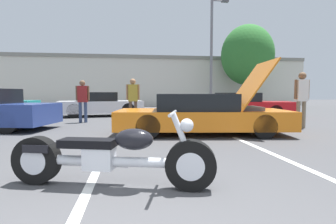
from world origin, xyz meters
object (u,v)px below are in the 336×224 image
light_pole (213,49)px  parked_car_mid_right_row (100,105)px  tree_background (247,55)px  parked_car_right_row (240,105)px  spectator_by_show_car (83,98)px  spectator_near_motorcycle (302,95)px  spectator_midground (133,97)px  show_car_hood_open (202,114)px  motorcycle (110,157)px

light_pole → parked_car_mid_right_row: size_ratio=1.75×
tree_background → parked_car_right_row: (-4.18, -8.44, -3.70)m
light_pole → spectator_by_show_car: light_pole is taller
parked_car_mid_right_row → spectator_near_motorcycle: size_ratio=2.33×
spectator_by_show_car → spectator_midground: (1.94, -0.29, 0.04)m
parked_car_mid_right_row → spectator_near_motorcycle: 9.01m
parked_car_mid_right_row → spectator_by_show_car: bearing=-105.6°
tree_background → parked_car_mid_right_row: bearing=-146.7°
spectator_by_show_car → parked_car_mid_right_row: bearing=83.6°
parked_car_right_row → spectator_midground: 5.58m
parked_car_mid_right_row → light_pole: bearing=19.1°
spectator_by_show_car → show_car_hood_open: bearing=-41.2°
tree_background → parked_car_right_row: bearing=-116.4°
parked_car_right_row → spectator_midground: (-5.21, -1.97, 0.46)m
spectator_by_show_car → light_pole: bearing=42.4°
parked_car_mid_right_row → spectator_near_motorcycle: bearing=-47.8°
spectator_by_show_car → spectator_midground: bearing=-8.5°
show_car_hood_open → spectator_near_motorcycle: show_car_hood_open is taller
tree_background → spectator_by_show_car: size_ratio=4.07×
motorcycle → parked_car_mid_right_row: (-1.30, 10.21, 0.20)m
spectator_midground → parked_car_right_row: bearing=20.7°
light_pole → motorcycle: bearing=-112.1°
show_car_hood_open → spectator_by_show_car: (-3.86, 3.39, 0.42)m
show_car_hood_open → parked_car_right_row: bearing=64.4°
spectator_near_motorcycle → spectator_midground: size_ratio=1.07×
light_pole → show_car_hood_open: (-3.42, -10.04, -3.53)m
tree_background → parked_car_right_row: tree_background is taller
spectator_near_motorcycle → parked_car_right_row: bearing=92.9°
show_car_hood_open → spectator_midground: (-1.93, 3.10, 0.46)m
parked_car_right_row → spectator_midground: size_ratio=2.95×
motorcycle → spectator_near_motorcycle: spectator_near_motorcycle is taller
spectator_midground → spectator_by_show_car: bearing=171.5°
parked_car_mid_right_row → spectator_by_show_car: 2.95m
light_pole → motorcycle: (-5.66, -13.96, -3.71)m
light_pole → spectator_midground: size_ratio=4.34×
parked_car_mid_right_row → spectator_midground: size_ratio=2.49×
motorcycle → parked_car_mid_right_row: 10.30m
motorcycle → spectator_by_show_car: size_ratio=1.53×
spectator_near_motorcycle → show_car_hood_open: bearing=-168.9°
light_pole → spectator_midground: light_pole is taller
parked_car_mid_right_row → spectator_by_show_car: (-0.32, -2.91, 0.41)m
spectator_near_motorcycle → motorcycle: bearing=-141.3°
spectator_by_show_car → parked_car_right_row: bearing=13.3°
show_car_hood_open → parked_car_right_row: show_car_hood_open is taller
spectator_midground → light_pole: bearing=52.4°
spectator_near_motorcycle → spectator_midground: spectator_near_motorcycle is taller
parked_car_mid_right_row → tree_background: bearing=24.0°
light_pole → parked_car_right_row: (-0.14, -4.97, -3.53)m
tree_background → spectator_midground: bearing=-132.0°
tree_background → motorcycle: bearing=-119.1°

